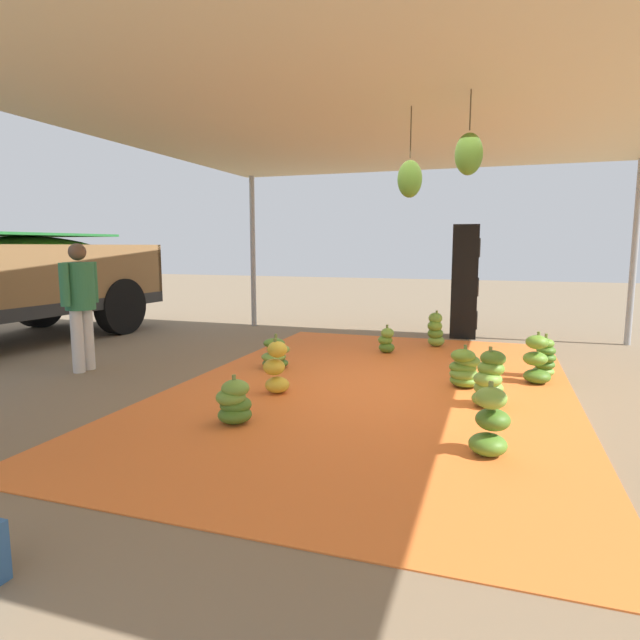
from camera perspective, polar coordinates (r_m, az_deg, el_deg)
The scene contains 15 objects.
ground_plane at distance 7.32m, azimuth -17.90°, elevation -4.88°, with size 40.00×40.00×0.00m, color #7F6B51.
tarp_orange at distance 6.07m, azimuth 5.75°, elevation -7.09°, with size 6.61×4.25×0.01m, color orange.
tent_canopy at distance 5.98m, azimuth 7.08°, elevation 20.50°, with size 8.00×7.00×2.97m.
banana_bunch_0 at distance 6.19m, azimuth 15.25°, elevation -5.09°, with size 0.48×0.47×0.47m.
banana_bunch_1 at distance 5.50m, azimuth 17.73°, elevation -6.20°, with size 0.43×0.40×0.60m.
banana_bunch_2 at distance 4.27m, azimuth 17.84°, elevation -10.56°, with size 0.34×0.32×0.56m.
banana_bunch_3 at distance 8.49m, azimuth 12.31°, elevation -1.14°, with size 0.33×0.33×0.57m.
banana_bunch_4 at distance 6.60m, azimuth 22.23°, elevation -4.12°, with size 0.43×0.43×0.60m.
banana_bunch_5 at distance 5.72m, azimuth -4.73°, elevation -5.30°, with size 0.30×0.32×0.59m.
banana_bunch_6 at distance 4.84m, azimuth -9.20°, elevation -8.75°, with size 0.42×0.41×0.43m.
banana_bunch_7 at distance 7.89m, azimuth 7.15°, elevation -2.26°, with size 0.32×0.32×0.42m.
banana_bunch_8 at distance 6.95m, azimuth 23.02°, elevation -3.86°, with size 0.34×0.34×0.53m.
banana_bunch_9 at distance 6.88m, azimuth -4.82°, elevation -3.68°, with size 0.46×0.46×0.45m.
worker_1 at distance 7.28m, azimuth -24.38°, elevation 2.23°, with size 0.59×0.36×1.61m.
speaker_stack at distance 9.51m, azimuth 15.30°, elevation 4.01°, with size 0.53×0.47×1.94m.
Camera 1 is at (-5.72, -1.28, 1.58)m, focal length 29.78 mm.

